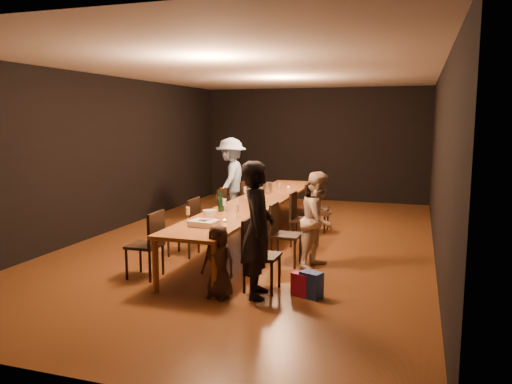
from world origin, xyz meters
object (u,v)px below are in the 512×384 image
(table, at_px, (257,203))
(woman_birthday, at_px, (258,230))
(chair_left_3, at_px, (236,203))
(child, at_px, (219,261))
(chair_left_1, at_px, (183,227))
(chair_right_2, at_px, (304,219))
(birthday_cake, at_px, (204,223))
(chair_left_2, at_px, (213,213))
(chair_left_0, at_px, (144,244))
(woman_tan, at_px, (319,220))
(plate_stack, at_px, (210,214))
(chair_right_0, at_px, (262,255))
(ice_bucket, at_px, (268,188))
(man_blue, at_px, (231,179))
(chair_right_3, at_px, (317,208))
(chair_right_1, at_px, (286,234))
(champagne_bottle, at_px, (221,200))

(table, xyz_separation_m, woman_birthday, (0.86, -2.62, 0.14))
(chair_left_3, xyz_separation_m, child, (1.28, -4.02, -0.01))
(chair_left_1, bearing_deg, woman_birthday, -129.65)
(chair_right_2, distance_m, birthday_cake, 2.44)
(chair_left_1, height_order, birthday_cake, chair_left_1)
(table, distance_m, birthday_cake, 2.26)
(birthday_cake, bearing_deg, chair_right_2, 74.57)
(table, height_order, chair_left_2, chair_left_2)
(chair_left_0, bearing_deg, woman_birthday, -97.22)
(woman_tan, distance_m, birthday_cake, 1.74)
(chair_left_2, xyz_separation_m, plate_stack, (0.68, -1.70, 0.34))
(chair_left_3, height_order, birthday_cake, chair_left_3)
(table, relative_size, woman_birthday, 3.57)
(plate_stack, bearing_deg, table, 84.27)
(chair_right_0, distance_m, ice_bucket, 3.51)
(woman_birthday, xyz_separation_m, plate_stack, (-1.03, 0.91, -0.03))
(chair_right_0, relative_size, chair_left_0, 1.00)
(chair_right_0, height_order, chair_left_1, same)
(chair_left_0, height_order, chair_left_2, same)
(woman_tan, xyz_separation_m, child, (-0.91, -1.66, -0.25))
(chair_right_0, relative_size, ice_bucket, 4.60)
(chair_left_1, distance_m, plate_stack, 0.91)
(woman_birthday, bearing_deg, man_blue, 12.40)
(chair_right_3, bearing_deg, birthday_cake, -14.00)
(chair_right_2, distance_m, child, 2.85)
(chair_right_3, xyz_separation_m, chair_left_2, (-1.70, -1.20, 0.00))
(chair_right_2, bearing_deg, chair_left_3, -125.22)
(chair_right_0, xyz_separation_m, plate_stack, (-1.02, 0.70, 0.34))
(chair_right_0, xyz_separation_m, woman_birthday, (0.01, -0.22, 0.38))
(chair_right_2, distance_m, chair_left_0, 2.94)
(chair_left_1, xyz_separation_m, man_blue, (-0.30, 2.92, 0.43))
(chair_left_3, height_order, ice_bucket, ice_bucket)
(chair_right_1, relative_size, birthday_cake, 2.43)
(champagne_bottle, xyz_separation_m, ice_bucket, (0.12, 2.13, -0.09))
(chair_left_0, bearing_deg, chair_right_1, -54.78)
(chair_right_3, distance_m, woman_tan, 2.42)
(chair_right_2, height_order, woman_tan, woman_tan)
(chair_right_1, bearing_deg, woman_tan, 94.36)
(chair_right_1, distance_m, woman_tan, 0.55)
(chair_right_0, bearing_deg, plate_stack, -124.29)
(woman_birthday, bearing_deg, plate_stack, 36.01)
(table, bearing_deg, chair_right_0, -70.50)
(birthday_cake, bearing_deg, woman_tan, 44.56)
(woman_tan, xyz_separation_m, birthday_cake, (-1.35, -1.10, 0.08))
(chair_left_0, xyz_separation_m, champagne_bottle, (0.64, 1.23, 0.47))
(woman_birthday, distance_m, ice_bucket, 3.70)
(chair_right_0, relative_size, chair_left_2, 1.00)
(chair_left_1, bearing_deg, table, -35.31)
(table, distance_m, chair_right_3, 1.49)
(chair_left_0, height_order, ice_bucket, ice_bucket)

